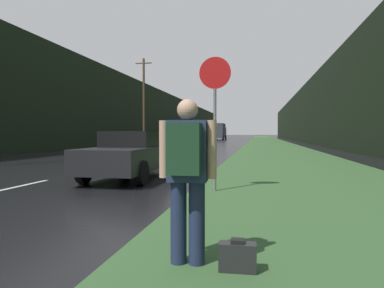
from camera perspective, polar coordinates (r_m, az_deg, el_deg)
grass_verge at (r=41.22m, az=13.02°, el=-0.13°), size 6.00×240.00×0.02m
lane_stripe_b at (r=9.62m, az=-28.14°, el=-6.54°), size 0.12×3.00×0.01m
lane_stripe_c at (r=15.64m, az=-11.70°, el=-3.22°), size 0.12×3.00×0.01m
lane_stripe_d at (r=22.25m, az=-4.71°, el=-1.71°), size 0.12×3.00×0.01m
treeline_far_side at (r=53.84m, az=-6.84°, el=4.77°), size 2.00×140.00×8.33m
treeline_near_side at (r=51.79m, az=19.34°, el=4.84°), size 2.00×140.00×8.41m
utility_pole_far at (r=37.52m, az=-8.03°, el=7.09°), size 1.80×0.24×9.40m
stop_sign at (r=7.98m, az=3.84°, el=6.00°), size 0.74×0.07×3.13m
hitchhiker_with_backpack at (r=3.47m, az=-0.85°, el=-4.48°), size 0.59×0.42×1.71m
suitcase at (r=3.53m, az=7.59°, el=-18.25°), size 0.37×0.17×0.34m
car_passing_near at (r=10.62m, az=-9.95°, el=-1.67°), size 1.84×4.56×1.42m
delivery_truck at (r=72.95m, az=4.53°, el=2.14°), size 2.51×8.67×3.42m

